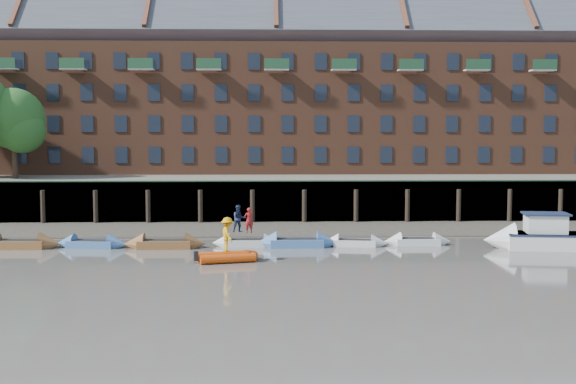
{
  "coord_description": "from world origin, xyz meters",
  "views": [
    {
      "loc": [
        -0.88,
        -33.51,
        6.82
      ],
      "look_at": [
        0.45,
        12.0,
        3.2
      ],
      "focal_mm": 45.0,
      "sensor_mm": 36.0,
      "label": 1
    }
  ],
  "objects_px": {
    "rowboat_0": "(19,244)",
    "rowboat_6": "(417,241)",
    "rowboat_2": "(165,244)",
    "motor_launch": "(533,237)",
    "rib_tender": "(229,257)",
    "person_rib_crew": "(227,235)",
    "person_rower_b": "(239,219)",
    "rowboat_1": "(92,244)",
    "rowboat_4": "(297,243)",
    "person_rower_a": "(249,220)",
    "rowboat_5": "(355,243)",
    "rowboat_3": "(247,243)"
  },
  "relations": [
    {
      "from": "person_rib_crew",
      "to": "rowboat_6",
      "type": "bearing_deg",
      "value": -82.35
    },
    {
      "from": "rowboat_4",
      "to": "person_rower_a",
      "type": "bearing_deg",
      "value": 172.75
    },
    {
      "from": "motor_launch",
      "to": "rowboat_5",
      "type": "bearing_deg",
      "value": 0.99
    },
    {
      "from": "rowboat_3",
      "to": "person_rower_a",
      "type": "distance_m",
      "value": 1.39
    },
    {
      "from": "rowboat_5",
      "to": "person_rower_b",
      "type": "bearing_deg",
      "value": -173.09
    },
    {
      "from": "rowboat_1",
      "to": "rowboat_6",
      "type": "height_order",
      "value": "rowboat_1"
    },
    {
      "from": "rowboat_5",
      "to": "motor_launch",
      "type": "relative_size",
      "value": 0.59
    },
    {
      "from": "rowboat_1",
      "to": "rowboat_4",
      "type": "bearing_deg",
      "value": 7.59
    },
    {
      "from": "rowboat_1",
      "to": "rib_tender",
      "type": "height_order",
      "value": "rowboat_1"
    },
    {
      "from": "rowboat_2",
      "to": "motor_launch",
      "type": "xyz_separation_m",
      "value": [
        22.12,
        -0.9,
        0.45
      ]
    },
    {
      "from": "person_rower_a",
      "to": "rowboat_6",
      "type": "bearing_deg",
      "value": 165.44
    },
    {
      "from": "rowboat_4",
      "to": "person_rib_crew",
      "type": "height_order",
      "value": "person_rib_crew"
    },
    {
      "from": "rowboat_5",
      "to": "rowboat_3",
      "type": "bearing_deg",
      "value": -171.0
    },
    {
      "from": "rowboat_0",
      "to": "person_rower_b",
      "type": "relative_size",
      "value": 2.98
    },
    {
      "from": "rowboat_4",
      "to": "rowboat_6",
      "type": "distance_m",
      "value": 7.55
    },
    {
      "from": "rowboat_0",
      "to": "rib_tender",
      "type": "height_order",
      "value": "rowboat_0"
    },
    {
      "from": "rowboat_1",
      "to": "rowboat_5",
      "type": "bearing_deg",
      "value": 8.56
    },
    {
      "from": "person_rower_b",
      "to": "person_rib_crew",
      "type": "relative_size",
      "value": 0.9
    },
    {
      "from": "rowboat_4",
      "to": "person_rower_b",
      "type": "relative_size",
      "value": 2.97
    },
    {
      "from": "rowboat_3",
      "to": "person_rib_crew",
      "type": "xyz_separation_m",
      "value": [
        -0.88,
        -5.29,
        1.24
      ]
    },
    {
      "from": "rib_tender",
      "to": "person_rower_a",
      "type": "height_order",
      "value": "person_rower_a"
    },
    {
      "from": "rowboat_1",
      "to": "rowboat_5",
      "type": "height_order",
      "value": "rowboat_1"
    },
    {
      "from": "rowboat_1",
      "to": "rowboat_2",
      "type": "xyz_separation_m",
      "value": [
        4.46,
        -0.37,
        0.03
      ]
    },
    {
      "from": "rowboat_3",
      "to": "rib_tender",
      "type": "bearing_deg",
      "value": -99.27
    },
    {
      "from": "person_rower_a",
      "to": "rowboat_0",
      "type": "bearing_deg",
      "value": -14.44
    },
    {
      "from": "rowboat_6",
      "to": "person_rib_crew",
      "type": "bearing_deg",
      "value": -153.72
    },
    {
      "from": "rib_tender",
      "to": "person_rower_b",
      "type": "distance_m",
      "value": 5.77
    },
    {
      "from": "rib_tender",
      "to": "person_rower_b",
      "type": "relative_size",
      "value": 1.98
    },
    {
      "from": "rowboat_1",
      "to": "rowboat_4",
      "type": "distance_m",
      "value": 12.44
    },
    {
      "from": "rowboat_0",
      "to": "rowboat_1",
      "type": "relative_size",
      "value": 1.11
    },
    {
      "from": "rowboat_2",
      "to": "rowboat_5",
      "type": "relative_size",
      "value": 1.2
    },
    {
      "from": "rowboat_6",
      "to": "person_rower_a",
      "type": "bearing_deg",
      "value": -178.07
    },
    {
      "from": "rowboat_2",
      "to": "rowboat_0",
      "type": "bearing_deg",
      "value": 177.92
    },
    {
      "from": "rowboat_0",
      "to": "rowboat_6",
      "type": "height_order",
      "value": "rowboat_0"
    },
    {
      "from": "person_rower_b",
      "to": "rowboat_6",
      "type": "bearing_deg",
      "value": -16.38
    },
    {
      "from": "rowboat_6",
      "to": "rowboat_4",
      "type": "bearing_deg",
      "value": -174.93
    },
    {
      "from": "rowboat_2",
      "to": "motor_launch",
      "type": "distance_m",
      "value": 22.15
    },
    {
      "from": "motor_launch",
      "to": "person_rower_b",
      "type": "height_order",
      "value": "person_rower_b"
    },
    {
      "from": "person_rower_b",
      "to": "rowboat_1",
      "type": "bearing_deg",
      "value": 166.96
    },
    {
      "from": "rowboat_1",
      "to": "person_rower_a",
      "type": "height_order",
      "value": "person_rower_a"
    },
    {
      "from": "rowboat_1",
      "to": "person_rib_crew",
      "type": "bearing_deg",
      "value": -22.64
    },
    {
      "from": "rowboat_5",
      "to": "rowboat_6",
      "type": "xyz_separation_m",
      "value": [
        3.94,
        0.37,
        0.01
      ]
    },
    {
      "from": "rowboat_3",
      "to": "person_rower_b",
      "type": "distance_m",
      "value": 1.55
    },
    {
      "from": "rib_tender",
      "to": "person_rib_crew",
      "type": "distance_m",
      "value": 1.22
    },
    {
      "from": "rowboat_3",
      "to": "rowboat_4",
      "type": "height_order",
      "value": "rowboat_4"
    },
    {
      "from": "rowboat_5",
      "to": "rowboat_0",
      "type": "bearing_deg",
      "value": -169.24
    },
    {
      "from": "rowboat_5",
      "to": "person_rower_b",
      "type": "distance_m",
      "value": 7.29
    },
    {
      "from": "rowboat_0",
      "to": "rowboat_5",
      "type": "xyz_separation_m",
      "value": [
        20.34,
        0.29,
        -0.05
      ]
    },
    {
      "from": "person_rib_crew",
      "to": "person_rower_a",
      "type": "bearing_deg",
      "value": -29.12
    },
    {
      "from": "rowboat_1",
      "to": "rib_tender",
      "type": "xyz_separation_m",
      "value": [
        8.56,
        -5.07,
        0.02
      ]
    }
  ]
}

